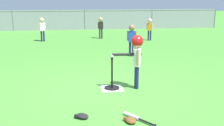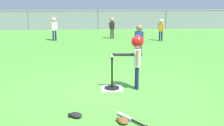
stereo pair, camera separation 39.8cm
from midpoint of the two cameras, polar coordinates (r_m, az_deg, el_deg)
The scene contains 13 objects.
ground_plane at distance 5.58m, azimuth 0.86°, elevation -5.82°, with size 60.00×60.00×0.00m, color #478C33.
home_plate at distance 5.70m, azimuth 2.00°, elevation -5.35°, with size 0.44×0.44×0.01m, color white.
batting_tee at distance 5.67m, azimuth 2.01°, elevation -4.41°, with size 0.32×0.32×0.66m.
baseball_on_tee at distance 5.52m, azimuth 2.06°, elevation 1.45°, with size 0.07×0.07×0.07m, color white.
batter_child at distance 5.53m, azimuth 7.31°, elevation 2.47°, with size 0.63×0.32×1.12m.
fielder_deep_left at distance 8.66m, azimuth 7.07°, elevation 5.62°, with size 0.29×0.20×1.03m.
fielder_deep_center at distance 12.44m, azimuth 0.93°, elevation 8.00°, with size 0.29×0.19×0.97m.
fielder_near_right at distance 11.97m, azimuth 11.24°, elevation 7.50°, with size 0.27×0.19×0.96m.
fielder_near_left at distance 12.05m, azimuth -11.18°, elevation 7.71°, with size 0.29×0.20×1.02m.
spare_bat_silver at distance 4.34m, azimuth 6.02°, elevation -11.41°, with size 0.42×0.54×0.06m.
glove_by_plate at distance 4.23m, azimuth 5.07°, elevation -12.04°, with size 0.19×0.23×0.07m.
glove_near_bats at distance 4.41m, azimuth -5.02°, elevation -10.87°, with size 0.27×0.27×0.07m.
outfield_fence at distance 15.93m, azimuth -2.19°, elevation 9.24°, with size 16.06×0.06×1.15m.
Camera 2 is at (-0.22, -5.26, 1.87)m, focal length 43.47 mm.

